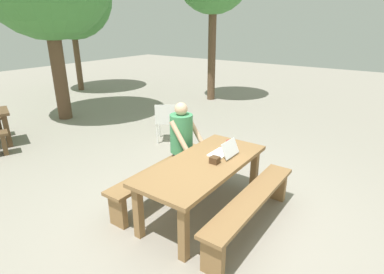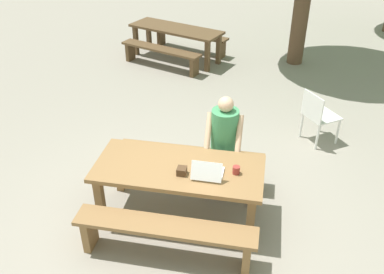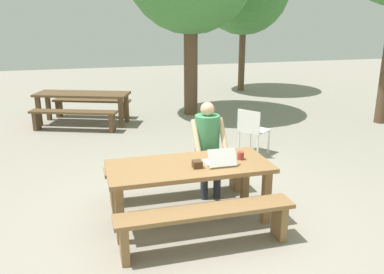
{
  "view_description": "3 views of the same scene",
  "coord_description": "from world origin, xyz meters",
  "px_view_note": "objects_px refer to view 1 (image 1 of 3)",
  "views": [
    {
      "loc": [
        -2.89,
        -1.87,
        2.33
      ],
      "look_at": [
        0.1,
        0.25,
        0.96
      ],
      "focal_mm": 28.66,
      "sensor_mm": 36.0,
      "label": 1
    },
    {
      "loc": [
        0.86,
        -3.65,
        3.44
      ],
      "look_at": [
        0.1,
        0.25,
        0.96
      ],
      "focal_mm": 38.9,
      "sensor_mm": 36.0,
      "label": 2
    },
    {
      "loc": [
        -1.12,
        -4.23,
        2.37
      ],
      "look_at": [
        0.1,
        0.25,
        0.96
      ],
      "focal_mm": 37.64,
      "sensor_mm": 36.0,
      "label": 3
    }
  ],
  "objects_px": {
    "plastic_chair": "(167,121)",
    "picnic_table_front": "(204,170)",
    "small_pouch": "(215,160)",
    "person_seated": "(183,138)",
    "coffee_mug": "(229,143)",
    "laptop": "(224,151)"
  },
  "relations": [
    {
      "from": "coffee_mug",
      "to": "plastic_chair",
      "type": "bearing_deg",
      "value": 62.68
    },
    {
      "from": "person_seated",
      "to": "plastic_chair",
      "type": "relative_size",
      "value": 1.57
    },
    {
      "from": "coffee_mug",
      "to": "person_seated",
      "type": "distance_m",
      "value": 0.67
    },
    {
      "from": "picnic_table_front",
      "to": "small_pouch",
      "type": "height_order",
      "value": "small_pouch"
    },
    {
      "from": "laptop",
      "to": "person_seated",
      "type": "relative_size",
      "value": 0.26
    },
    {
      "from": "picnic_table_front",
      "to": "person_seated",
      "type": "distance_m",
      "value": 0.78
    },
    {
      "from": "small_pouch",
      "to": "person_seated",
      "type": "xyz_separation_m",
      "value": [
        0.36,
        0.76,
        0.01
      ]
    },
    {
      "from": "laptop",
      "to": "coffee_mug",
      "type": "xyz_separation_m",
      "value": [
        0.3,
        0.09,
        -0.01
      ]
    },
    {
      "from": "small_pouch",
      "to": "coffee_mug",
      "type": "height_order",
      "value": "coffee_mug"
    },
    {
      "from": "small_pouch",
      "to": "plastic_chair",
      "type": "xyz_separation_m",
      "value": [
        1.61,
        2.12,
        -0.3
      ]
    },
    {
      "from": "coffee_mug",
      "to": "laptop",
      "type": "bearing_deg",
      "value": -162.84
    },
    {
      "from": "picnic_table_front",
      "to": "coffee_mug",
      "type": "relative_size",
      "value": 21.03
    },
    {
      "from": "coffee_mug",
      "to": "person_seated",
      "type": "bearing_deg",
      "value": 108.44
    },
    {
      "from": "plastic_chair",
      "to": "coffee_mug",
      "type": "bearing_deg",
      "value": 117.52
    },
    {
      "from": "plastic_chair",
      "to": "picnic_table_front",
      "type": "bearing_deg",
      "value": 104.88
    },
    {
      "from": "laptop",
      "to": "small_pouch",
      "type": "relative_size",
      "value": 3.07
    },
    {
      "from": "small_pouch",
      "to": "person_seated",
      "type": "distance_m",
      "value": 0.84
    },
    {
      "from": "small_pouch",
      "to": "person_seated",
      "type": "bearing_deg",
      "value": 64.36
    },
    {
      "from": "small_pouch",
      "to": "plastic_chair",
      "type": "distance_m",
      "value": 2.67
    },
    {
      "from": "picnic_table_front",
      "to": "person_seated",
      "type": "height_order",
      "value": "person_seated"
    },
    {
      "from": "small_pouch",
      "to": "plastic_chair",
      "type": "bearing_deg",
      "value": 52.76
    },
    {
      "from": "plastic_chair",
      "to": "laptop",
      "type": "bearing_deg",
      "value": 112.35
    }
  ]
}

